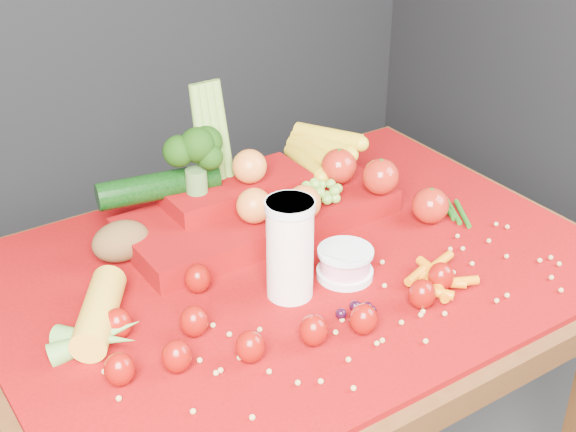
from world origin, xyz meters
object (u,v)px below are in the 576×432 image
milk_glass (290,246)px  yogurt_bowl (345,262)px  table (294,313)px  produce_mound (264,195)px

milk_glass → yogurt_bowl: size_ratio=1.79×
table → milk_glass: size_ratio=6.28×
milk_glass → produce_mound: bearing=67.5°
table → produce_mound: produce_mound is taller
table → yogurt_bowl: 0.17m
milk_glass → produce_mound: size_ratio=0.30×
yogurt_bowl → produce_mound: 0.24m
table → milk_glass: 0.22m
table → produce_mound: (0.04, 0.16, 0.16)m
table → milk_glass: milk_glass is taller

